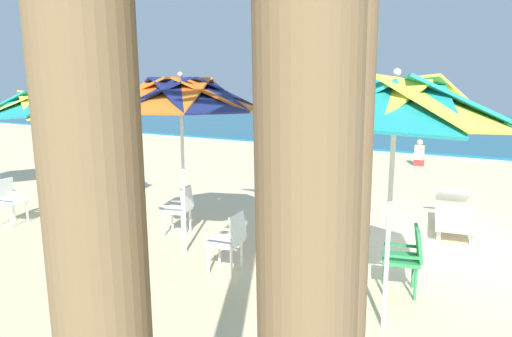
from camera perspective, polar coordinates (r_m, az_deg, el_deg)
The scene contains 12 objects.
ground_plane at distance 7.69m, azimuth 24.42°, elevation -9.76°, with size 80.00×80.00×0.00m, color beige.
surf_foam at distance 18.15m, azimuth 29.98°, elevation 0.82°, with size 80.00×0.70×0.01m, color white.
beach_umbrella_0 at distance 4.44m, azimuth 18.10°, elevation 7.96°, with size 2.20×2.20×2.72m.
plastic_chair_0 at distance 5.73m, azimuth 19.45°, elevation -10.86°, with size 0.58×0.56×0.87m.
beach_umbrella_1 at distance 6.53m, azimuth -10.01°, elevation 9.46°, with size 2.51×2.51×2.79m.
plastic_chair_1 at distance 6.01m, azimuth -3.59°, elevation -9.29°, with size 0.55×0.52×0.87m.
plastic_chair_2 at distance 7.70m, azimuth -10.09°, elevation -5.09°, with size 0.58×0.56×0.87m.
beach_umbrella_2 at distance 9.50m, azimuth -26.36°, elevation 7.56°, with size 2.37×2.37×2.59m.
plastic_chair_3 at distance 9.47m, azimuth -30.14°, elevation -3.46°, with size 0.55×0.53×0.87m.
plastic_chair_4 at distance 9.14m, azimuth -22.14°, elevation -3.28°, with size 0.63×0.63×0.87m.
sun_lounger_1 at distance 8.78m, azimuth 24.88°, elevation -5.45°, with size 1.04×2.23×0.62m.
beachgoer_seated at distance 15.97m, azimuth 21.05°, elevation 1.46°, with size 0.30×0.93×0.92m.
Camera 1 is at (1.02, -7.20, 2.48)m, focal length 29.96 mm.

